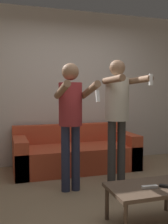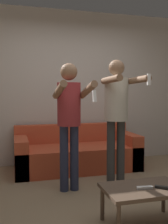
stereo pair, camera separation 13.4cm
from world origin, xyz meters
name	(u,v)px [view 2 (the right image)]	position (x,y,z in m)	size (l,w,h in m)	color
ground_plane	(105,203)	(0.00, 0.00, 0.00)	(14.00, 14.00, 0.00)	#937A5B
wall_back	(70,87)	(0.00, 1.88, 1.35)	(6.40, 0.06, 2.70)	beige
couch	(76,153)	(0.01, 1.42, 0.25)	(1.98, 0.87, 0.70)	#C64C2D
person_standing_left	(69,113)	(-0.31, 0.46, 1.00)	(0.41, 0.71, 1.62)	#282D47
person_standing_right	(117,108)	(0.32, 0.46, 1.06)	(0.43, 0.70, 1.68)	#383838
coffee_table	(144,192)	(0.18, -0.57, 0.33)	(0.76, 0.48, 0.37)	brown
remote_near	(163,188)	(0.33, -0.66, 0.38)	(0.14, 0.13, 0.02)	black
remote_far	(145,188)	(0.16, -0.62, 0.38)	(0.15, 0.05, 0.02)	white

